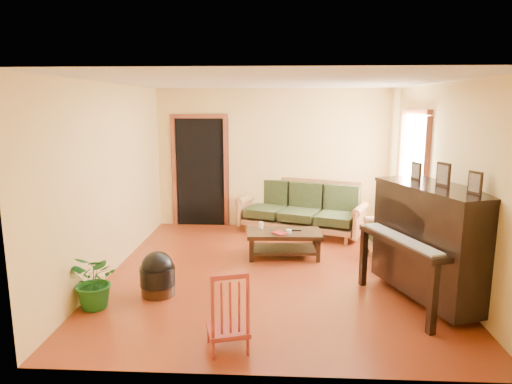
# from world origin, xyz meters

# --- Properties ---
(floor) EXTENTS (5.00, 5.00, 0.00)m
(floor) POSITION_xyz_m (0.00, 0.00, 0.00)
(floor) COLOR #621F0C
(floor) RESTS_ON ground
(doorway) EXTENTS (1.08, 0.16, 2.05)m
(doorway) POSITION_xyz_m (-1.45, 2.48, 1.02)
(doorway) COLOR black
(doorway) RESTS_ON floor
(window) EXTENTS (0.12, 1.36, 1.46)m
(window) POSITION_xyz_m (2.21, 1.30, 1.50)
(window) COLOR white
(window) RESTS_ON right_wall
(sofa) EXTENTS (2.41, 1.68, 0.95)m
(sofa) POSITION_xyz_m (0.46, 1.97, 0.48)
(sofa) COLOR #9E643A
(sofa) RESTS_ON floor
(coffee_table) EXTENTS (1.14, 0.66, 0.41)m
(coffee_table) POSITION_xyz_m (0.15, 0.65, 0.20)
(coffee_table) COLOR black
(coffee_table) RESTS_ON floor
(armchair) EXTENTS (0.97, 1.00, 0.86)m
(armchair) POSITION_xyz_m (1.81, 0.65, 0.43)
(armchair) COLOR #9E643A
(armchair) RESTS_ON floor
(piano) EXTENTS (1.42, 1.80, 1.39)m
(piano) POSITION_xyz_m (1.88, -0.86, 0.70)
(piano) COLOR black
(piano) RESTS_ON floor
(footstool) EXTENTS (0.45, 0.45, 0.41)m
(footstool) POSITION_xyz_m (-1.41, -0.86, 0.21)
(footstool) COLOR black
(footstool) RESTS_ON floor
(red_chair) EXTENTS (0.48, 0.51, 0.81)m
(red_chair) POSITION_xyz_m (-0.41, -2.07, 0.41)
(red_chair) COLOR maroon
(red_chair) RESTS_ON floor
(leaning_frame) EXTENTS (0.50, 0.19, 0.65)m
(leaning_frame) POSITION_xyz_m (1.53, 2.36, 0.33)
(leaning_frame) COLOR #B2943B
(leaning_frame) RESTS_ON floor
(ceramic_crock) EXTENTS (0.26, 0.26, 0.25)m
(ceramic_crock) POSITION_xyz_m (1.77, 2.19, 0.13)
(ceramic_crock) COLOR navy
(ceramic_crock) RESTS_ON floor
(potted_plant) EXTENTS (0.74, 0.70, 0.67)m
(potted_plant) POSITION_xyz_m (-2.02, -1.27, 0.33)
(potted_plant) COLOR #1A5B1C
(potted_plant) RESTS_ON floor
(book) EXTENTS (0.25, 0.25, 0.02)m
(book) POSITION_xyz_m (0.03, 0.46, 0.41)
(book) COLOR maroon
(book) RESTS_ON coffee_table
(candle) EXTENTS (0.08, 0.08, 0.11)m
(candle) POSITION_xyz_m (-0.21, 0.77, 0.46)
(candle) COLOR white
(candle) RESTS_ON coffee_table
(glass_jar) EXTENTS (0.10, 0.10, 0.05)m
(glass_jar) POSITION_xyz_m (0.22, 0.56, 0.43)
(glass_jar) COLOR white
(glass_jar) RESTS_ON coffee_table
(remote) EXTENTS (0.16, 0.05, 0.02)m
(remote) POSITION_xyz_m (0.33, 0.69, 0.41)
(remote) COLOR black
(remote) RESTS_ON coffee_table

